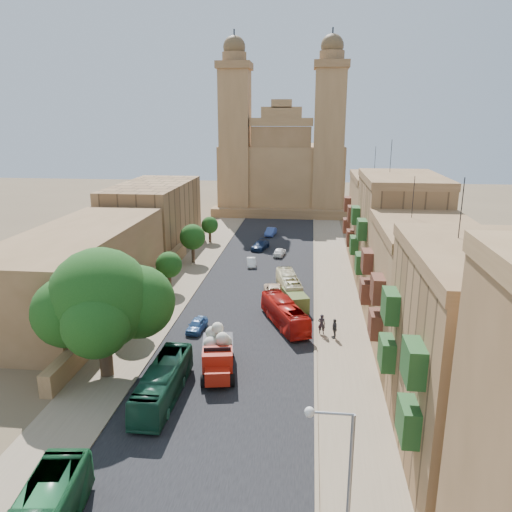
% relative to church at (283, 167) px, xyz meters
% --- Properties ---
extents(ground, '(260.00, 260.00, 0.00)m').
position_rel_church_xyz_m(ground, '(0.00, -78.61, -9.52)').
color(ground, brown).
extents(road_surface, '(14.00, 140.00, 0.01)m').
position_rel_church_xyz_m(road_surface, '(0.00, -48.61, -9.51)').
color(road_surface, black).
rests_on(road_surface, ground).
extents(sidewalk_east, '(5.00, 140.00, 0.01)m').
position_rel_church_xyz_m(sidewalk_east, '(9.50, -48.61, -9.51)').
color(sidewalk_east, '#836E56').
rests_on(sidewalk_east, ground).
extents(sidewalk_west, '(5.00, 140.00, 0.01)m').
position_rel_church_xyz_m(sidewalk_west, '(-9.50, -48.61, -9.51)').
color(sidewalk_west, '#836E56').
rests_on(sidewalk_west, ground).
extents(kerb_east, '(0.25, 140.00, 0.12)m').
position_rel_church_xyz_m(kerb_east, '(7.00, -48.61, -9.46)').
color(kerb_east, '#836E56').
rests_on(kerb_east, ground).
extents(kerb_west, '(0.25, 140.00, 0.12)m').
position_rel_church_xyz_m(kerb_west, '(-7.00, -48.61, -9.46)').
color(kerb_west, '#836E56').
rests_on(kerb_west, ground).
extents(townhouse_a, '(9.00, 14.00, 16.40)m').
position_rel_church_xyz_m(townhouse_a, '(15.95, -81.61, -3.11)').
color(townhouse_a, '#956C43').
rests_on(townhouse_a, ground).
extents(townhouse_b, '(9.00, 14.00, 14.90)m').
position_rel_church_xyz_m(townhouse_b, '(15.95, -67.61, -3.86)').
color(townhouse_b, olive).
rests_on(townhouse_b, ground).
extents(townhouse_c, '(9.00, 14.00, 17.40)m').
position_rel_church_xyz_m(townhouse_c, '(15.95, -53.61, -2.61)').
color(townhouse_c, '#956C43').
rests_on(townhouse_c, ground).
extents(townhouse_d, '(9.00, 14.00, 15.90)m').
position_rel_church_xyz_m(townhouse_d, '(15.95, -39.61, -3.36)').
color(townhouse_d, olive).
rests_on(townhouse_d, ground).
extents(west_wall, '(1.00, 40.00, 1.80)m').
position_rel_church_xyz_m(west_wall, '(-12.50, -58.61, -8.62)').
color(west_wall, olive).
rests_on(west_wall, ground).
extents(west_building_low, '(10.00, 28.00, 8.40)m').
position_rel_church_xyz_m(west_building_low, '(-18.00, -60.61, -5.32)').
color(west_building_low, brown).
rests_on(west_building_low, ground).
extents(west_building_mid, '(10.00, 22.00, 10.00)m').
position_rel_church_xyz_m(west_building_mid, '(-18.00, -34.61, -4.52)').
color(west_building_mid, '#956C43').
rests_on(west_building_mid, ground).
extents(church, '(28.00, 22.50, 36.30)m').
position_rel_church_xyz_m(church, '(0.00, 0.00, 0.00)').
color(church, olive).
rests_on(church, ground).
extents(ficus_tree, '(10.35, 9.52, 10.35)m').
position_rel_church_xyz_m(ficus_tree, '(-9.41, -74.61, -3.40)').
color(ficus_tree, '#39281C').
rests_on(ficus_tree, ground).
extents(street_tree_a, '(3.54, 3.54, 5.44)m').
position_rel_church_xyz_m(street_tree_a, '(-10.00, -66.61, -5.87)').
color(street_tree_a, '#39281C').
rests_on(street_tree_a, ground).
extents(street_tree_b, '(3.08, 3.08, 4.73)m').
position_rel_church_xyz_m(street_tree_b, '(-10.00, -54.61, -6.35)').
color(street_tree_b, '#39281C').
rests_on(street_tree_b, ground).
extents(street_tree_c, '(3.57, 3.57, 5.48)m').
position_rel_church_xyz_m(street_tree_c, '(-10.00, -42.61, -5.84)').
color(street_tree_c, '#39281C').
rests_on(street_tree_c, ground).
extents(street_tree_d, '(2.75, 2.75, 4.23)m').
position_rel_church_xyz_m(street_tree_d, '(-10.00, -30.61, -6.70)').
color(street_tree_d, '#39281C').
rests_on(street_tree_d, ground).
extents(streetlamp, '(2.11, 0.44, 8.22)m').
position_rel_church_xyz_m(streetlamp, '(7.72, -90.61, -4.31)').
color(streetlamp, gray).
rests_on(streetlamp, ground).
extents(red_truck, '(3.53, 6.78, 3.79)m').
position_rel_church_xyz_m(red_truck, '(-0.82, -73.11, -7.85)').
color(red_truck, '#AC1B0D').
rests_on(red_truck, ground).
extents(olive_pickup, '(3.19, 4.70, 1.79)m').
position_rel_church_xyz_m(olive_pickup, '(4.85, -58.61, -8.64)').
color(olive_pickup, '#475720').
rests_on(olive_pickup, ground).
extents(bus_green_north, '(2.22, 9.36, 2.60)m').
position_rel_church_xyz_m(bus_green_north, '(-4.00, -77.61, -8.21)').
color(bus_green_north, '#194A33').
rests_on(bus_green_north, ground).
extents(bus_red_east, '(5.40, 8.95, 2.47)m').
position_rel_church_xyz_m(bus_red_east, '(4.00, -63.31, -8.28)').
color(bus_red_east, red).
rests_on(bus_red_east, ground).
extents(bus_cream_east, '(3.56, 8.56, 2.32)m').
position_rel_church_xyz_m(bus_cream_east, '(4.00, -54.22, -8.35)').
color(bus_cream_east, '#F7EBBA').
rests_on(bus_cream_east, ground).
extents(car_blue_a, '(1.76, 3.59, 1.18)m').
position_rel_church_xyz_m(car_blue_a, '(-4.28, -65.54, -8.93)').
color(car_blue_a, '#36619D').
rests_on(car_blue_a, ground).
extents(car_white_a, '(1.72, 3.52, 1.11)m').
position_rel_church_xyz_m(car_white_a, '(-1.65, -43.46, -8.96)').
color(car_white_a, white).
rests_on(car_white_a, ground).
extents(car_cream, '(2.81, 5.22, 1.39)m').
position_rel_church_xyz_m(car_cream, '(2.35, -55.05, -8.82)').
color(car_cream, beige).
rests_on(car_cream, ground).
extents(car_dkblue, '(2.92, 4.90, 1.33)m').
position_rel_church_xyz_m(car_dkblue, '(-1.33, -34.37, -8.85)').
color(car_dkblue, '#14264B').
rests_on(car_dkblue, ground).
extents(car_white_b, '(1.98, 3.77, 1.22)m').
position_rel_church_xyz_m(car_white_b, '(1.87, -37.82, -8.90)').
color(car_white_b, white).
rests_on(car_white_b, ground).
extents(car_blue_b, '(1.92, 4.22, 1.34)m').
position_rel_church_xyz_m(car_blue_b, '(-0.50, -24.82, -8.84)').
color(car_blue_b, '#3D56A6').
rests_on(car_blue_b, ground).
extents(pedestrian_a, '(0.78, 0.57, 1.97)m').
position_rel_church_xyz_m(pedestrian_a, '(7.57, -64.97, -8.53)').
color(pedestrian_a, '#262228').
rests_on(pedestrian_a, ground).
extents(pedestrian_c, '(0.73, 1.19, 1.89)m').
position_rel_church_xyz_m(pedestrian_c, '(8.74, -65.76, -8.57)').
color(pedestrian_c, '#3F3F41').
rests_on(pedestrian_c, ground).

